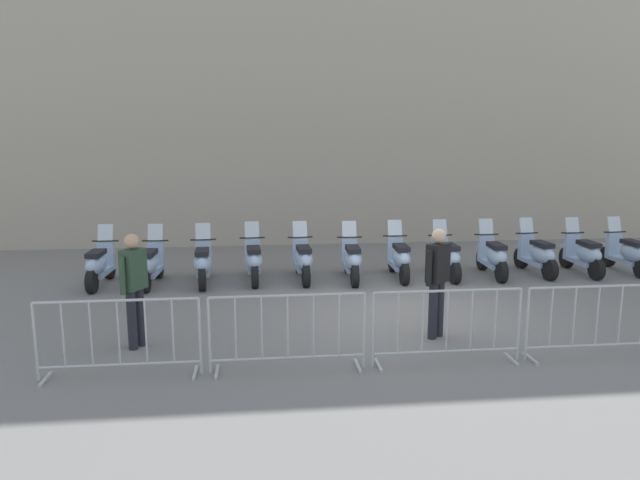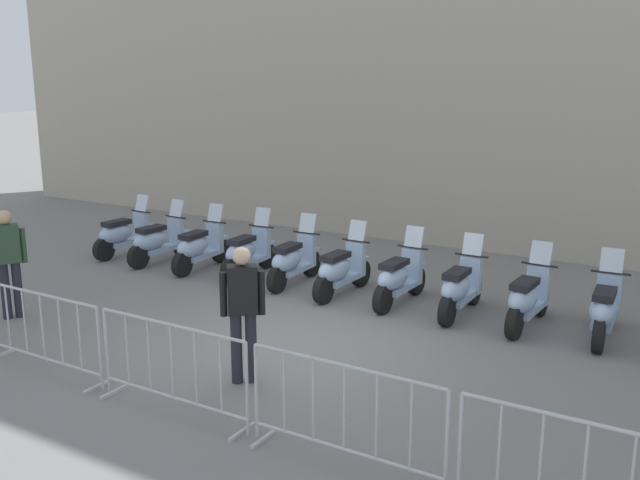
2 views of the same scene
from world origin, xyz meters
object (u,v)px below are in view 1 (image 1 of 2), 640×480
motorcycle_4 (303,260)px  barrier_segment_0 (119,340)px  motorcycle_7 (447,258)px  motorcycle_9 (537,255)px  motorcycle_0 (99,265)px  barrier_segment_2 (447,328)px  motorcycle_8 (493,257)px  motorcycle_11 (627,254)px  barrier_segment_1 (288,333)px  motorcycle_1 (151,265)px  officer_mid_plaza (437,277)px  officer_near_row_end (134,284)px  motorcycle_2 (203,263)px  motorcycle_3 (254,261)px  barrier_segment_3 (597,322)px  motorcycle_6 (399,259)px  motorcycle_5 (352,260)px  motorcycle_10 (584,255)px

motorcycle_4 → barrier_segment_0: 5.64m
motorcycle_7 → motorcycle_9: (2.13, -0.22, 0.00)m
motorcycle_0 → barrier_segment_2: bearing=-47.4°
motorcycle_0 → motorcycle_8: bearing=-8.2°
motorcycle_11 → barrier_segment_1: motorcycle_11 is taller
motorcycle_4 → motorcycle_1: bearing=173.9°
barrier_segment_0 → officer_mid_plaza: (4.68, 0.45, 0.46)m
motorcycle_8 → officer_near_row_end: bearing=-160.1°
motorcycle_2 → motorcycle_3: size_ratio=1.00×
barrier_segment_0 → officer_mid_plaza: bearing=5.5°
barrier_segment_1 → officer_near_row_end: bearing=145.2°
motorcycle_2 → barrier_segment_3: 7.65m
motorcycle_8 → motorcycle_6: bearing=171.2°
barrier_segment_3 → officer_near_row_end: (-6.39, 2.00, 0.46)m
motorcycle_6 → officer_near_row_end: 6.20m
motorcycle_1 → barrier_segment_1: bearing=-69.1°
motorcycle_3 → motorcycle_9: 6.42m
barrier_segment_3 → officer_mid_plaza: 2.32m
motorcycle_3 → motorcycle_7: size_ratio=1.00×
motorcycle_0 → motorcycle_1: same height
motorcycle_2 → motorcycle_5: same height
motorcycle_3 → barrier_segment_1: size_ratio=0.82×
barrier_segment_3 → motorcycle_10: bearing=53.8°
motorcycle_5 → motorcycle_9: size_ratio=1.00×
motorcycle_3 → motorcycle_4: (1.05, -0.19, 0.00)m
motorcycle_9 → motorcycle_1: bearing=172.9°
motorcycle_6 → barrier_segment_0: size_ratio=0.82×
motorcycle_1 → barrier_segment_2: motorcycle_1 is taller
motorcycle_1 → officer_mid_plaza: (4.46, -4.37, 0.53)m
motorcycle_6 → officer_near_row_end: (-5.38, -3.03, 0.53)m
motorcycle_6 → motorcycle_7: bearing=-9.0°
motorcycle_10 → barrier_segment_0: 10.39m
motorcycle_11 → officer_mid_plaza: officer_mid_plaza is taller
motorcycle_7 → barrier_segment_2: bearing=-116.0°
motorcycle_7 → motorcycle_8: (1.05, -0.16, 0.00)m
motorcycle_7 → motorcycle_8: 1.06m
motorcycle_7 → motorcycle_11: size_ratio=1.00×
motorcycle_9 → barrier_segment_0: (-8.72, -3.77, 0.07)m
motorcycle_7 → officer_near_row_end: 7.07m
motorcycle_10 → barrier_segment_3: (-3.24, -4.42, 0.07)m
motorcycle_3 → motorcycle_10: size_ratio=1.00×
barrier_segment_3 → motorcycle_5: bearing=112.0°
motorcycle_10 → barrier_segment_3: size_ratio=0.82×
motorcycle_6 → officer_mid_plaza: bearing=-102.9°
motorcycle_4 → motorcycle_8: same height
motorcycle_7 → motorcycle_11: (4.24, -0.58, 0.00)m
barrier_segment_0 → barrier_segment_2: 4.39m
motorcycle_7 → motorcycle_2: bearing=172.4°
barrier_segment_0 → motorcycle_8: bearing=26.6°
barrier_segment_3 → motorcycle_2: bearing=133.2°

